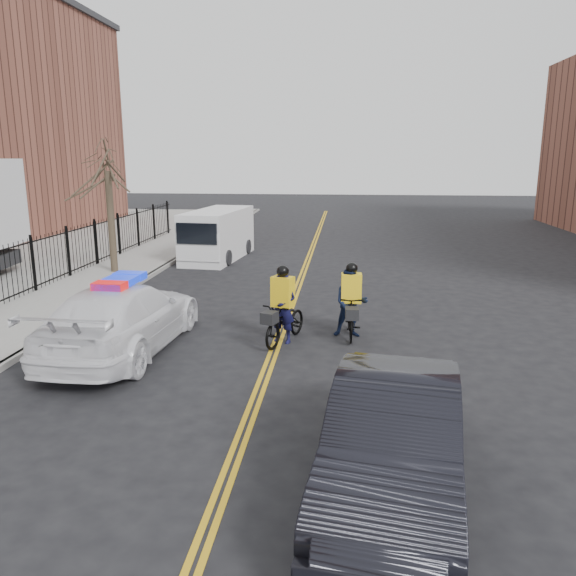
# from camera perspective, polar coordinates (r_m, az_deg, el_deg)

# --- Properties ---
(ground) EXTENTS (120.00, 120.00, 0.00)m
(ground) POSITION_cam_1_polar(r_m,az_deg,el_deg) (12.56, -2.32, -8.81)
(ground) COLOR black
(ground) RESTS_ON ground
(center_line_left) EXTENTS (0.10, 60.00, 0.01)m
(center_line_left) POSITION_cam_1_polar(r_m,az_deg,el_deg) (20.16, 0.64, -0.25)
(center_line_left) COLOR gold
(center_line_left) RESTS_ON ground
(center_line_right) EXTENTS (0.10, 60.00, 0.01)m
(center_line_right) POSITION_cam_1_polar(r_m,az_deg,el_deg) (20.14, 1.10, -0.26)
(center_line_right) COLOR gold
(center_line_right) RESTS_ON ground
(sidewalk) EXTENTS (3.00, 60.00, 0.15)m
(sidewalk) POSITION_cam_1_polar(r_m,az_deg,el_deg) (22.06, -18.92, 0.39)
(sidewalk) COLOR gray
(sidewalk) RESTS_ON ground
(curb) EXTENTS (0.20, 60.00, 0.15)m
(curb) POSITION_cam_1_polar(r_m,az_deg,el_deg) (21.48, -15.28, 0.31)
(curb) COLOR gray
(curb) RESTS_ON ground
(iron_fence) EXTENTS (0.12, 28.00, 2.00)m
(iron_fence) POSITION_cam_1_polar(r_m,az_deg,el_deg) (22.56, -22.57, 2.76)
(iron_fence) COLOR black
(iron_fence) RESTS_ON ground
(street_tree) EXTENTS (3.20, 3.20, 4.80)m
(street_tree) POSITION_cam_1_polar(r_m,az_deg,el_deg) (23.46, -17.76, 9.76)
(street_tree) COLOR #33281E
(street_tree) RESTS_ON sidewalk
(police_cruiser) EXTENTS (2.63, 5.97, 1.86)m
(police_cruiser) POSITION_cam_1_polar(r_m,az_deg,el_deg) (14.35, -16.44, -2.89)
(police_cruiser) COLOR white
(police_cruiser) RESTS_ON ground
(dark_sedan) EXTENTS (2.45, 5.25, 1.67)m
(dark_sedan) POSITION_cam_1_polar(r_m,az_deg,el_deg) (8.32, 10.64, -14.83)
(dark_sedan) COLOR black
(dark_sedan) RESTS_ON ground
(cargo_van) EXTENTS (2.54, 5.62, 2.28)m
(cargo_van) POSITION_cam_1_polar(r_m,az_deg,el_deg) (26.39, -7.25, 5.32)
(cargo_van) COLOR white
(cargo_van) RESTS_ON ground
(cyclist_near) EXTENTS (1.40, 2.19, 2.03)m
(cyclist_near) POSITION_cam_1_polar(r_m,az_deg,el_deg) (14.46, -0.55, -2.84)
(cyclist_near) COLOR black
(cyclist_near) RESTS_ON ground
(cyclist_far) EXTENTS (0.92, 2.01, 2.02)m
(cyclist_far) POSITION_cam_1_polar(r_m,az_deg,el_deg) (14.97, 6.40, -2.00)
(cyclist_far) COLOR black
(cyclist_far) RESTS_ON ground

